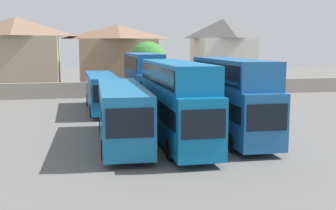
{
  "coord_description": "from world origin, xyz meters",
  "views": [
    {
      "loc": [
        -5.89,
        -24.93,
        5.98
      ],
      "look_at": [
        0.0,
        3.0,
        1.91
      ],
      "focal_mm": 44.98,
      "sensor_mm": 36.0,
      "label": 1
    }
  ],
  "objects": [
    {
      "name": "tree_behind_wall",
      "position": [
        2.4,
        26.44,
        4.12
      ],
      "size": [
        4.62,
        4.62,
        6.46
      ],
      "color": "brown",
      "rests_on": "ground"
    },
    {
      "name": "bus_1",
      "position": [
        -3.44,
        0.34,
        2.02
      ],
      "size": [
        2.97,
        11.72,
        3.55
      ],
      "rotation": [
        0.0,
        0.0,
        -1.6
      ],
      "color": "#15659C",
      "rests_on": "ground"
    },
    {
      "name": "bus_3",
      "position": [
        3.64,
        0.38,
        2.88
      ],
      "size": [
        2.77,
        10.87,
        5.12
      ],
      "rotation": [
        0.0,
        0.0,
        -1.59
      ],
      "color": "#1C5896",
      "rests_on": "ground"
    },
    {
      "name": "bus_2",
      "position": [
        -0.2,
        -0.21,
        2.8
      ],
      "size": [
        2.61,
        12.01,
        4.98
      ],
      "rotation": [
        0.0,
        0.0,
        -1.58
      ],
      "color": "#0B639C",
      "rests_on": "ground"
    },
    {
      "name": "bus_5",
      "position": [
        -0.02,
        14.3,
        2.94
      ],
      "size": [
        2.56,
        10.95,
        5.23
      ],
      "rotation": [
        0.0,
        0.0,
        -1.57
      ],
      "color": "#1B56A2",
      "rests_on": "ground"
    },
    {
      "name": "bus_4",
      "position": [
        -3.95,
        13.79,
        1.92
      ],
      "size": [
        2.68,
        11.56,
        3.36
      ],
      "rotation": [
        0.0,
        0.0,
        -1.55
      ],
      "color": "#1263A4",
      "rests_on": "ground"
    },
    {
      "name": "house_terrace_centre",
      "position": [
        -0.66,
        33.36,
        4.44
      ],
      "size": [
        10.89,
        6.4,
        8.73
      ],
      "color": "#9E7A60",
      "rests_on": "ground"
    },
    {
      "name": "house_terrace_left",
      "position": [
        -13.71,
        32.71,
        4.89
      ],
      "size": [
        10.94,
        7.32,
        9.6
      ],
      "color": "tan",
      "rests_on": "ground"
    },
    {
      "name": "house_terrace_right",
      "position": [
        14.55,
        33.55,
        4.99
      ],
      "size": [
        8.19,
        8.17,
        9.77
      ],
      "color": "silver",
      "rests_on": "ground"
    },
    {
      "name": "bus_6",
      "position": [
        3.37,
        13.66,
        2.0
      ],
      "size": [
        2.79,
        10.7,
        3.51
      ],
      "rotation": [
        0.0,
        0.0,
        -1.55
      ],
      "color": "#0C5F94",
      "rests_on": "ground"
    },
    {
      "name": "depot_boundary_wall",
      "position": [
        0.0,
        23.94,
        0.9
      ],
      "size": [
        56.0,
        0.5,
        1.8
      ],
      "primitive_type": "cube",
      "color": "gray",
      "rests_on": "ground"
    },
    {
      "name": "ground",
      "position": [
        0.0,
        18.0,
        0.0
      ],
      "size": [
        140.0,
        140.0,
        0.0
      ],
      "primitive_type": "plane",
      "color": "#605E5B"
    }
  ]
}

